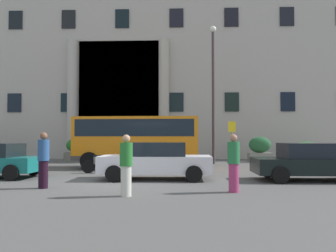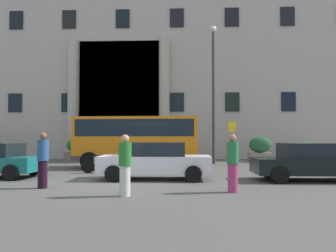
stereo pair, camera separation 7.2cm
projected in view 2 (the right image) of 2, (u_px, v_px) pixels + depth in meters
The scene contains 15 objects.
ground_plane at pixel (116, 184), 12.55m from camera, with size 80.00×64.00×0.12m, color #52504F.
office_building_facade at pixel (154, 47), 30.32m from camera, with size 36.22×9.65×19.42m.
orange_minibus at pixel (138, 138), 18.09m from camera, with size 6.54×2.78×2.70m.
bus_stop_sign at pixel (232, 138), 20.01m from camera, with size 0.44×0.08×2.57m.
hedge_planter_east at pixel (77, 150), 23.36m from camera, with size 1.46×0.90×1.58m.
hedge_planter_entrance_right at pixel (260, 150), 22.37m from camera, with size 1.51×0.87×1.67m.
hedge_planter_far_west at pixel (307, 152), 22.96m from camera, with size 1.85×0.81×1.35m.
parked_coupe_end at pixel (155, 160), 13.32m from camera, with size 4.33×1.95×1.45m.
white_taxi_kerbside at pixel (314, 161), 12.90m from camera, with size 4.57×2.11×1.43m.
motorcycle_far_end at pixel (286, 163), 15.47m from camera, with size 1.90×0.55×0.89m.
motorcycle_near_kerb at pixel (102, 163), 15.66m from camera, with size 1.92×0.61×0.89m.
pedestrian_man_crossing at pixel (125, 165), 9.55m from camera, with size 0.36×0.36×1.73m.
pedestrian_child_trailing at pixel (233, 163), 10.22m from camera, with size 0.36×0.36×1.74m.
pedestrian_woman_dark_dress at pixel (43, 160), 11.02m from camera, with size 0.36×0.36×1.81m.
lamppost_plaza_centre at pixel (213, 84), 21.00m from camera, with size 0.40×0.40×8.56m.
Camera 2 is at (2.45, -12.52, 1.67)m, focal length 36.37 mm.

